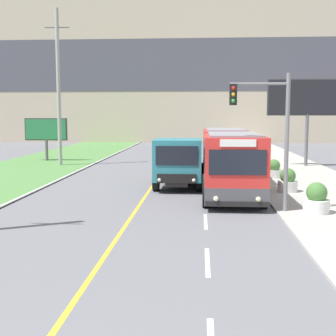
% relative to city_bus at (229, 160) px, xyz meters
% --- Properties ---
extents(apartment_block_background, '(80.00, 8.04, 19.60)m').
position_rel_city_bus_xyz_m(apartment_block_background, '(-3.96, 43.27, 8.29)').
color(apartment_block_background, '#BCAD93').
rests_on(apartment_block_background, ground_plane).
extents(city_bus, '(2.63, 11.47, 2.98)m').
position_rel_city_bus_xyz_m(city_bus, '(0.00, 0.00, 0.00)').
color(city_bus, red).
rests_on(city_bus, ground_plane).
extents(dump_truck, '(2.45, 6.75, 2.57)m').
position_rel_city_bus_xyz_m(dump_truck, '(-2.53, 0.57, -0.22)').
color(dump_truck, black).
rests_on(dump_truck, ground_plane).
extents(car_distant, '(1.80, 4.30, 1.45)m').
position_rel_city_bus_xyz_m(car_distant, '(-0.14, 18.89, -0.83)').
color(car_distant, silver).
rests_on(car_distant, ground_plane).
extents(utility_pole_far, '(1.80, 0.28, 11.42)m').
position_rel_city_bus_xyz_m(utility_pole_far, '(-11.85, 10.66, 4.25)').
color(utility_pole_far, '#9E9E99').
rests_on(utility_pole_far, ground_plane).
extents(traffic_light_mast, '(2.28, 0.32, 5.34)m').
position_rel_city_bus_xyz_m(traffic_light_mast, '(1.18, -5.35, 1.91)').
color(traffic_light_mast, slate).
rests_on(traffic_light_mast, ground_plane).
extents(billboard_large, '(5.77, 0.24, 6.30)m').
position_rel_city_bus_xyz_m(billboard_large, '(6.26, 11.06, 3.30)').
color(billboard_large, '#59595B').
rests_on(billboard_large, ground_plane).
extents(billboard_small, '(3.48, 0.24, 3.49)m').
position_rel_city_bus_xyz_m(billboard_small, '(-13.98, 13.94, 0.96)').
color(billboard_small, '#59595B').
rests_on(billboard_small, ground_plane).
extents(planter_round_near, '(0.98, 0.98, 1.17)m').
position_rel_city_bus_xyz_m(planter_round_near, '(2.98, -5.67, -0.92)').
color(planter_round_near, silver).
rests_on(planter_round_near, sidewalk_right).
extents(planter_round_second, '(0.94, 0.94, 1.14)m').
position_rel_city_bus_xyz_m(planter_round_second, '(2.80, -0.75, -0.93)').
color(planter_round_second, silver).
rests_on(planter_round_second, sidewalk_right).
extents(planter_round_third, '(0.93, 0.93, 1.10)m').
position_rel_city_bus_xyz_m(planter_round_third, '(2.89, 4.16, -0.95)').
color(planter_round_third, silver).
rests_on(planter_round_third, sidewalk_right).
extents(planter_round_far, '(0.86, 0.86, 1.09)m').
position_rel_city_bus_xyz_m(planter_round_far, '(2.99, 9.08, -0.95)').
color(planter_round_far, silver).
rests_on(planter_round_far, sidewalk_right).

